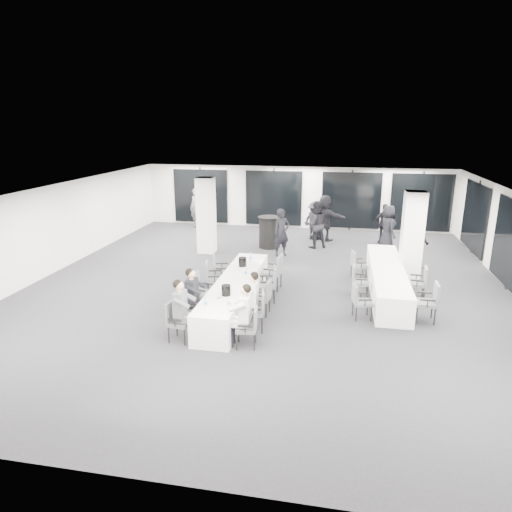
{
  "coord_description": "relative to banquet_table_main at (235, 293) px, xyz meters",
  "views": [
    {
      "loc": [
        2.1,
        -12.74,
        4.7
      ],
      "look_at": [
        -0.28,
        -0.2,
        0.96
      ],
      "focal_mm": 32.0,
      "sensor_mm": 36.0,
      "label": 1
    }
  ],
  "objects": [
    {
      "name": "chair_side_right_mid",
      "position": [
        4.85,
        1.48,
        0.16
      ],
      "size": [
        0.51,
        0.56,
        0.93
      ],
      "rotation": [
        0.0,
        0.0,
        1.48
      ],
      "color": "#585A60",
      "rests_on": "floor"
    },
    {
      "name": "water_bottle_b",
      "position": [
        0.21,
        0.36,
        0.5
      ],
      "size": [
        0.08,
        0.08,
        0.24
      ],
      "primitive_type": "cylinder",
      "color": "silver",
      "rests_on": "banquet_table_main"
    },
    {
      "name": "chair_main_left_far",
      "position": [
        -0.83,
        1.44,
        0.18
      ],
      "size": [
        0.58,
        0.61,
        0.97
      ],
      "rotation": [
        0.0,
        0.0,
        -1.35
      ],
      "color": "#585A60",
      "rests_on": "floor"
    },
    {
      "name": "chair_side_right_near",
      "position": [
        4.86,
        -0.02,
        0.19
      ],
      "size": [
        0.5,
        0.57,
        0.99
      ],
      "rotation": [
        0.0,
        0.0,
        1.56
      ],
      "color": "#585A60",
      "rests_on": "floor"
    },
    {
      "name": "seated_guest_d",
      "position": [
        0.67,
        -1.3,
        0.44
      ],
      "size": [
        0.5,
        0.38,
        1.44
      ],
      "rotation": [
        0.0,
        0.0,
        1.57
      ],
      "color": "silver",
      "rests_on": "floor"
    },
    {
      "name": "chair_main_right_fourth",
      "position": [
        0.83,
        0.55,
        0.18
      ],
      "size": [
        0.58,
        0.61,
        0.97
      ],
      "rotation": [
        0.0,
        0.0,
        1.77
      ],
      "color": "#585A60",
      "rests_on": "floor"
    },
    {
      "name": "banquet_table_side",
      "position": [
        4.02,
        1.87,
        0.0
      ],
      "size": [
        0.9,
        5.0,
        0.75
      ],
      "primitive_type": "cube",
      "color": "white",
      "rests_on": "floor"
    },
    {
      "name": "chair_side_left_near",
      "position": [
        3.2,
        -0.16,
        0.13
      ],
      "size": [
        0.53,
        0.56,
        0.89
      ],
      "rotation": [
        0.0,
        0.0,
        -1.36
      ],
      "color": "#585A60",
      "rests_on": "floor"
    },
    {
      "name": "wine_glass",
      "position": [
        0.29,
        -1.9,
        0.54
      ],
      "size": [
        0.08,
        0.08,
        0.22
      ],
      "color": "silver",
      "rests_on": "banquet_table_main"
    },
    {
      "name": "column_left",
      "position": [
        -2.26,
        4.98,
        1.02
      ],
      "size": [
        0.6,
        0.6,
        2.8
      ],
      "primitive_type": "cube",
      "color": "white",
      "rests_on": "floor"
    },
    {
      "name": "ice_bucket_near",
      "position": [
        0.05,
        -1.12,
        0.5
      ],
      "size": [
        0.22,
        0.22,
        0.25
      ],
      "primitive_type": "cylinder",
      "color": "black",
      "rests_on": "banquet_table_main"
    },
    {
      "name": "plate_c",
      "position": [
        -0.03,
        -0.69,
        0.39
      ],
      "size": [
        0.18,
        0.18,
        0.03
      ],
      "color": "white",
      "rests_on": "banquet_table_main"
    },
    {
      "name": "standing_guest_a",
      "position": [
        0.55,
        5.01,
        0.61
      ],
      "size": [
        0.92,
        0.9,
        1.97
      ],
      "primitive_type": "imported",
      "rotation": [
        0.0,
        0.0,
        0.67
      ],
      "color": "black",
      "rests_on": "floor"
    },
    {
      "name": "plate_a",
      "position": [
        -0.05,
        -1.36,
        0.39
      ],
      "size": [
        0.18,
        0.18,
        0.03
      ],
      "color": "white",
      "rests_on": "banquet_table_main"
    },
    {
      "name": "standing_guest_b",
      "position": [
        1.69,
        6.38,
        0.67
      ],
      "size": [
        1.17,
        0.97,
        2.08
      ],
      "primitive_type": "imported",
      "rotation": [
        0.0,
        0.0,
        3.56
      ],
      "color": "black",
      "rests_on": "floor"
    },
    {
      "name": "chair_main_right_far",
      "position": [
        0.84,
        1.5,
        0.22
      ],
      "size": [
        0.58,
        0.63,
        1.04
      ],
      "rotation": [
        0.0,
        0.0,
        1.46
      ],
      "color": "#585A60",
      "rests_on": "floor"
    },
    {
      "name": "standing_guest_c",
      "position": [
        1.55,
        7.66,
        0.52
      ],
      "size": [
        1.25,
        1.21,
        1.79
      ],
      "primitive_type": "imported",
      "rotation": [
        0.0,
        0.0,
        2.41
      ],
      "color": "black",
      "rests_on": "floor"
    },
    {
      "name": "standing_guest_e",
      "position": [
        4.4,
        6.54,
        0.6
      ],
      "size": [
        0.86,
        1.08,
        1.95
      ],
      "primitive_type": "imported",
      "rotation": [
        0.0,
        0.0,
        1.92
      ],
      "color": "black",
      "rests_on": "floor"
    },
    {
      "name": "water_bottle_c",
      "position": [
        0.06,
        1.77,
        0.49
      ],
      "size": [
        0.07,
        0.07,
        0.23
      ],
      "primitive_type": "cylinder",
      "color": "silver",
      "rests_on": "banquet_table_main"
    },
    {
      "name": "water_bottle_a",
      "position": [
        -0.23,
        -1.88,
        0.48
      ],
      "size": [
        0.07,
        0.07,
        0.22
      ],
      "primitive_type": "cylinder",
      "color": "silver",
      "rests_on": "banquet_table_main"
    },
    {
      "name": "chair_main_right_second",
      "position": [
        0.83,
        -1.29,
        0.17
      ],
      "size": [
        0.55,
        0.59,
        0.95
      ],
      "rotation": [
        0.0,
        0.0,
        1.74
      ],
      "color": "#585A60",
      "rests_on": "floor"
    },
    {
      "name": "column_right",
      "position": [
        4.74,
        2.78,
        1.02
      ],
      "size": [
        0.6,
        0.6,
        2.8
      ],
      "primitive_type": "cube",
      "color": "white",
      "rests_on": "floor"
    },
    {
      "name": "standing_guest_f",
      "position": [
        1.99,
        7.64,
        0.69
      ],
      "size": [
        2.08,
        1.62,
        2.14
      ],
      "primitive_type": "imported",
      "rotation": [
        0.0,
        0.0,
        2.63
      ],
      "color": "black",
      "rests_on": "floor"
    },
    {
      "name": "banquet_table_main",
      "position": [
        0.0,
        0.0,
        0.0
      ],
      "size": [
        0.9,
        5.0,
        0.75
      ],
      "primitive_type": "cube",
      "color": "white",
      "rests_on": "floor"
    },
    {
      "name": "chair_main_left_second",
      "position": [
        -0.83,
        -1.32,
        0.15
      ],
      "size": [
        0.49,
        0.54,
        0.92
      ],
      "rotation": [
        0.0,
        0.0,
        -1.63
      ],
      "color": "#585A60",
      "rests_on": "floor"
    },
    {
      "name": "chair_main_left_fourth",
      "position": [
        -0.83,
        0.7,
        0.18
      ],
      "size": [
        0.6,
        0.62,
        0.98
      ],
      "rotation": [
        0.0,
        0.0,
        -1.33
      ],
      "color": "#585A60",
      "rests_on": "floor"
    },
    {
      "name": "chair_main_left_near",
      "position": [
        -0.83,
        -2.14,
        0.15
      ],
      "size": [
        0.51,
        0.56,
        0.91
      ],
      "rotation": [
        0.0,
        0.0,
        -1.7
      ],
      "color": "#585A60",
      "rests_on": "floor"
    },
    {
      "name": "seated_guest_a",
      "position": [
        -0.67,
        -2.15,
        0.44
      ],
      "size": [
        0.5,
        0.38,
        1.44
      ],
      "rotation": [
        0.0,
        0.0,
        -1.57
      ],
      "color": "#525559",
      "rests_on": "floor"
    },
    {
      "name": "chair_side_left_far",
      "position": [
        3.2,
        2.93,
        0.12
      ],
      "size": [
        0.54,
        0.56,
        0.88
      ],
      "rotation": [
        0.0,
        0.0,
        -1.31
      ],
      "color": "#585A60",
      "rests_on": "floor"
    },
    {
      "name": "plate_b",
      "position": [
        0.25,
        -1.66,
        0.39
      ],
      "size": [
        0.19,
        0.19,
        0.03
      ],
      "color": "white",
      "rests_on": "banquet_table_main"
    },
    {
      "name": "standing_guest_g",
      "position": [
        -3.95,
        8.93,
        0.65
      ],
      "size": [
        0.95,
        0.9,
        2.06
      ],
      "primitive_type": "imported",
      "rotation": [
        0.0,
        0.0,
        -0.52
      ],
      "color": "#525559",
      "rests_on": "floor"
    },
    {
      "name": "chair_side_right_far",
      "position": [
        4.85,
        2.82,
        0.12
      ],
      "size": [
        0.53,
        0.55,
        0.86
      ],
      "rotation": [
        0.0,
        0.0,
        1.82
      ],
      "color": "#585A60",
      "rests_on": "floor"
    },
    {
      "name": "seated_guest_b",
      "position": [
        -0.67,
        -1.33,
        0.44
      ],
      "size": [
        0.5,
        0.38,
        1.44
      ],
      "rotation": [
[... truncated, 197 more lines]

